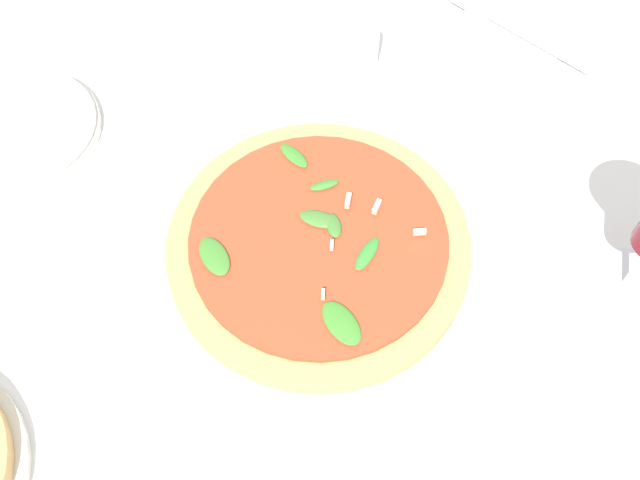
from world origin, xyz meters
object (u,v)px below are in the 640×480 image
side_plate_white (22,128)px  shaker_pepper (364,46)px  fork (508,24)px  pizza_arugula_main (320,247)px

side_plate_white → shaker_pepper: 0.38m
side_plate_white → fork: bearing=-119.7°
side_plate_white → pizza_arugula_main: bearing=-161.7°
shaker_pepper → side_plate_white: bearing=58.8°
shaker_pepper → pizza_arugula_main: bearing=122.9°
fork → shaker_pepper: shaker_pepper is taller
side_plate_white → shaker_pepper: bearing=-121.2°
pizza_arugula_main → fork: size_ratio=1.36×
fork → side_plate_white: size_ratio=1.37×
pizza_arugula_main → fork: (0.06, -0.38, -0.01)m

